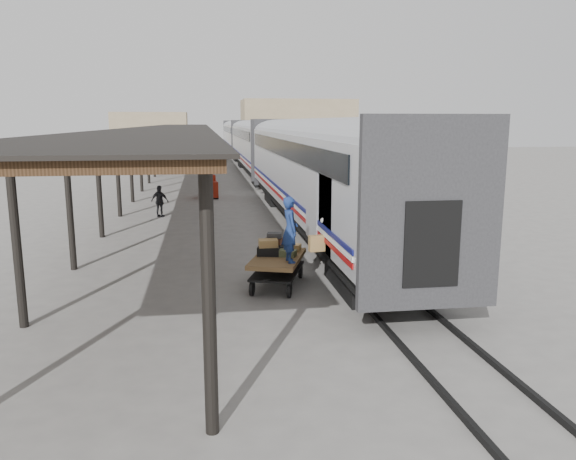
% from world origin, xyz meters
% --- Properties ---
extents(ground, '(160.00, 160.00, 0.00)m').
position_xyz_m(ground, '(0.00, 0.00, 0.00)').
color(ground, slate).
rests_on(ground, ground).
extents(train, '(3.45, 76.01, 4.01)m').
position_xyz_m(train, '(3.19, 33.79, 2.69)').
color(train, silver).
rests_on(train, ground).
extents(canopy, '(4.90, 64.30, 4.15)m').
position_xyz_m(canopy, '(-3.40, 24.00, 4.00)').
color(canopy, '#422B19').
rests_on(canopy, ground).
extents(rails, '(1.54, 150.00, 0.12)m').
position_xyz_m(rails, '(3.20, 34.00, 0.06)').
color(rails, black).
rests_on(rails, ground).
extents(building_far, '(18.00, 10.00, 8.00)m').
position_xyz_m(building_far, '(14.00, 78.00, 4.00)').
color(building_far, tan).
rests_on(building_far, ground).
extents(building_left, '(12.00, 8.00, 6.00)m').
position_xyz_m(building_left, '(-10.00, 82.00, 3.00)').
color(building_left, tan).
rests_on(building_left, ground).
extents(baggage_cart, '(1.95, 2.67, 0.86)m').
position_xyz_m(baggage_cart, '(0.57, 0.27, 0.65)').
color(baggage_cart, brown).
rests_on(baggage_cart, ground).
extents(suitcase_stack, '(1.36, 1.17, 0.56)m').
position_xyz_m(suitcase_stack, '(0.57, 0.62, 1.05)').
color(suitcase_stack, '#343436').
rests_on(suitcase_stack, baggage_cart).
extents(luggage_tug, '(1.10, 1.62, 1.34)m').
position_xyz_m(luggage_tug, '(-1.12, 19.14, 0.62)').
color(luggage_tug, maroon).
rests_on(luggage_tug, ground).
extents(porter, '(0.49, 0.68, 1.74)m').
position_xyz_m(porter, '(0.82, -0.38, 1.73)').
color(porter, navy).
rests_on(porter, baggage_cart).
extents(pedestrian, '(0.97, 0.71, 1.53)m').
position_xyz_m(pedestrian, '(-3.51, 12.56, 0.76)').
color(pedestrian, black).
rests_on(pedestrian, ground).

